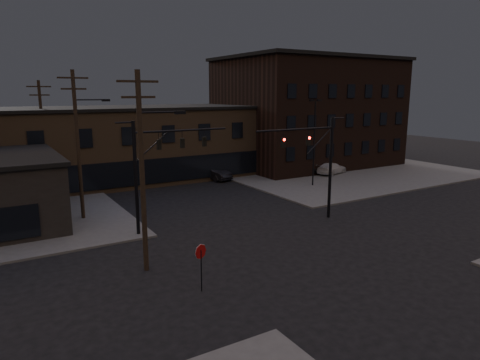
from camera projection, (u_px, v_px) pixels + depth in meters
name	position (u px, v px, depth m)	size (l,w,h in m)	color
ground	(301.00, 249.00, 27.30)	(140.00, 140.00, 0.00)	black
sidewalk_ne	(325.00, 167.00, 56.88)	(30.00, 30.00, 0.15)	#474744
building_row	(149.00, 143.00, 49.96)	(40.00, 12.00, 8.00)	brown
building_right	(307.00, 114.00, 58.84)	(22.00, 16.00, 14.00)	black
traffic_signal_near	(320.00, 158.00, 32.79)	(7.12, 0.24, 8.00)	black
traffic_signal_far	(153.00, 163.00, 29.59)	(7.12, 0.24, 8.00)	black
stop_sign	(201.00, 257.00, 21.21)	(0.72, 0.33, 2.48)	black
utility_pole_near	(143.00, 168.00, 23.01)	(3.70, 0.28, 11.00)	black
utility_pole_mid	(79.00, 142.00, 32.51)	(3.70, 0.28, 11.50)	black
utility_pole_far	(43.00, 134.00, 42.10)	(2.20, 0.28, 11.00)	black
lot_light_a	(314.00, 135.00, 44.52)	(1.50, 0.28, 9.14)	black
lot_light_b	(325.00, 129.00, 51.75)	(1.50, 0.28, 9.14)	black
parked_car_lot_a	(319.00, 167.00, 52.37)	(1.63, 4.05, 1.38)	black
parked_car_lot_b	(332.00, 168.00, 51.80)	(1.91, 4.69, 1.36)	silver
car_crossing	(211.00, 172.00, 49.13)	(1.81, 5.18, 1.71)	black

